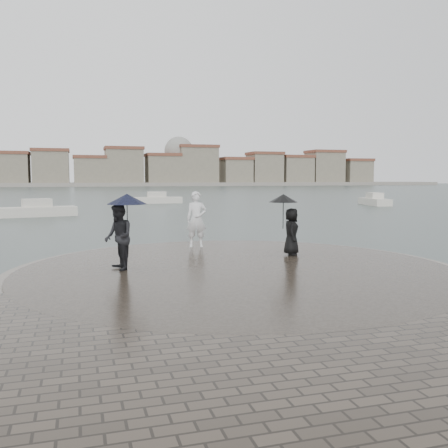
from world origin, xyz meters
name	(u,v)px	position (x,y,z in m)	size (l,w,h in m)	color
ground	(289,313)	(0.00, 0.00, 0.00)	(400.00, 400.00, 0.00)	#2B3835
kerb_ring	(237,275)	(0.00, 3.50, 0.16)	(12.50, 12.50, 0.32)	gray
quay_tip	(237,274)	(0.00, 3.50, 0.18)	(11.90, 11.90, 0.36)	#2D261E
statue	(197,219)	(-0.13, 7.83, 1.35)	(0.72, 0.48, 1.99)	white
visitor_left	(121,228)	(-3.10, 4.06, 1.50)	(1.22, 1.14, 2.04)	black
visitor_right	(289,222)	(2.26, 5.15, 1.44)	(1.08, 1.00, 1.95)	black
far_skyline	(70,169)	(-6.29, 160.71, 5.61)	(260.00, 20.00, 37.00)	gray
boats	(205,203)	(7.53, 36.85, 0.38)	(36.62, 18.49, 1.50)	beige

